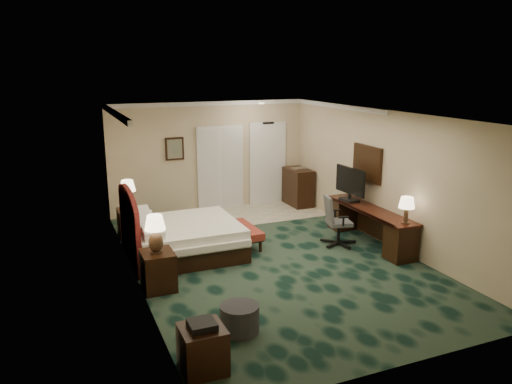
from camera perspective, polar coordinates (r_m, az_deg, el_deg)
name	(u,v)px	position (r m, az deg, el deg)	size (l,w,h in m)	color
floor	(272,259)	(9.47, 1.80, -7.67)	(5.00, 7.50, 0.00)	black
ceiling	(273,115)	(8.83, 1.94, 8.82)	(5.00, 7.50, 0.00)	silver
wall_back	(210,156)	(12.50, -5.27, 4.09)	(5.00, 0.00, 2.70)	tan
wall_front	(408,262)	(6.01, 16.94, -7.66)	(5.00, 0.00, 2.70)	tan
wall_left	(133,204)	(8.37, -13.92, -1.30)	(0.00, 7.50, 2.70)	tan
wall_right	(386,178)	(10.32, 14.62, 1.55)	(0.00, 7.50, 2.70)	tan
crown_molding	(273,118)	(8.84, 1.94, 8.49)	(5.00, 7.50, 0.10)	white
tile_patch	(257,213)	(12.32, 0.06, -2.42)	(3.20, 1.70, 0.01)	#BAB3A2
headboard	(129,224)	(9.51, -14.28, -3.55)	(0.12, 2.00, 1.40)	#481119
entry_door	(267,164)	(13.06, 1.31, 3.24)	(1.02, 0.06, 2.18)	white
closet_doors	(220,168)	(12.59, -4.09, 2.79)	(1.20, 0.06, 2.10)	#BABABA
wall_art	(175,149)	(12.18, -9.29, 4.89)	(0.45, 0.06, 0.55)	#566760
wall_mirror	(367,163)	(10.73, 12.60, 3.23)	(0.05, 0.95, 0.75)	white
bed	(186,239)	(9.70, -8.01, -5.30)	(1.97, 1.83, 0.63)	white
nightstand_near	(158,270)	(8.31, -11.11, -8.80)	(0.51, 0.58, 0.63)	black
nightstand_far	(130,223)	(10.96, -14.23, -3.43)	(0.47, 0.54, 0.59)	black
lamp_near	(155,234)	(8.07, -11.42, -4.75)	(0.33, 0.33, 0.63)	#2E2112
lamp_far	(128,195)	(10.83, -14.43, -0.30)	(0.33, 0.33, 0.63)	#2E2112
bed_bench	(244,236)	(10.14, -1.33, -5.00)	(0.40, 1.15, 0.39)	maroon
ottoman	(240,318)	(7.00, -1.89, -14.23)	(0.54, 0.54, 0.38)	#2B2C32
side_table	(203,349)	(6.20, -6.11, -17.42)	(0.52, 0.52, 0.56)	black
desk	(369,226)	(10.45, 12.81, -3.79)	(0.54, 2.52, 0.73)	black
tv	(350,184)	(10.76, 10.70, 0.86)	(0.08, 0.94, 0.73)	black
desk_lamp	(406,210)	(9.48, 16.80, -2.00)	(0.29, 0.29, 0.51)	#2E2112
desk_chair	(339,220)	(10.19, 9.48, -3.22)	(0.60, 0.56, 1.03)	#4A4B4F
minibar	(298,187)	(13.00, 4.84, 0.57)	(0.51, 0.91, 0.96)	black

